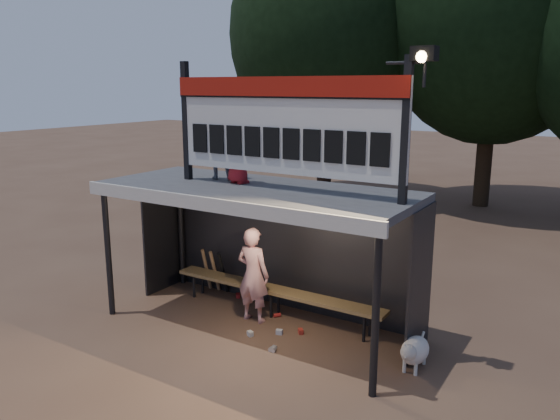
% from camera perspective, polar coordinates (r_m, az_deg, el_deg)
% --- Properties ---
extents(ground, '(80.00, 80.00, 0.00)m').
position_cam_1_polar(ground, '(9.12, -2.45, -12.05)').
color(ground, brown).
rests_on(ground, ground).
extents(player, '(0.59, 0.39, 1.60)m').
position_cam_1_polar(player, '(9.05, -2.83, -6.76)').
color(player, white).
rests_on(player, ground).
extents(child_a, '(0.67, 0.57, 1.19)m').
position_cam_1_polar(child_a, '(9.11, -6.24, 6.97)').
color(child_a, gray).
rests_on(child_a, dugout_shelter).
extents(child_b, '(0.57, 0.48, 1.01)m').
position_cam_1_polar(child_b, '(8.68, -4.39, 6.10)').
color(child_b, '#B11B23').
rests_on(child_b, dugout_shelter).
extents(dugout_shelter, '(5.10, 2.08, 2.32)m').
position_cam_1_polar(dugout_shelter, '(8.70, -1.66, -0.38)').
color(dugout_shelter, '#434245').
rests_on(dugout_shelter, ground).
extents(scoreboard_assembly, '(4.10, 0.27, 1.99)m').
position_cam_1_polar(scoreboard_assembly, '(7.97, 0.62, 9.15)').
color(scoreboard_assembly, black).
rests_on(scoreboard_assembly, dugout_shelter).
extents(bench, '(4.00, 0.35, 0.48)m').
position_cam_1_polar(bench, '(9.37, -0.56, -8.46)').
color(bench, olive).
rests_on(bench, ground).
extents(tree_left, '(6.46, 6.46, 9.27)m').
position_cam_1_polar(tree_left, '(18.99, 4.89, 17.89)').
color(tree_left, black).
rests_on(tree_left, ground).
extents(tree_mid, '(7.22, 7.22, 10.36)m').
position_cam_1_polar(tree_mid, '(18.81, 21.70, 19.12)').
color(tree_mid, '#312316').
rests_on(tree_mid, ground).
extents(dog, '(0.36, 0.81, 0.49)m').
position_cam_1_polar(dog, '(7.97, 13.84, -14.09)').
color(dog, white).
rests_on(dog, ground).
extents(bats, '(0.48, 0.33, 0.84)m').
position_cam_1_polar(bats, '(10.41, -6.83, -6.34)').
color(bats, olive).
rests_on(bats, ground).
extents(litter, '(1.86, 1.53, 0.08)m').
position_cam_1_polar(litter, '(9.10, -1.25, -11.85)').
color(litter, '#AA1D1D').
rests_on(litter, ground).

